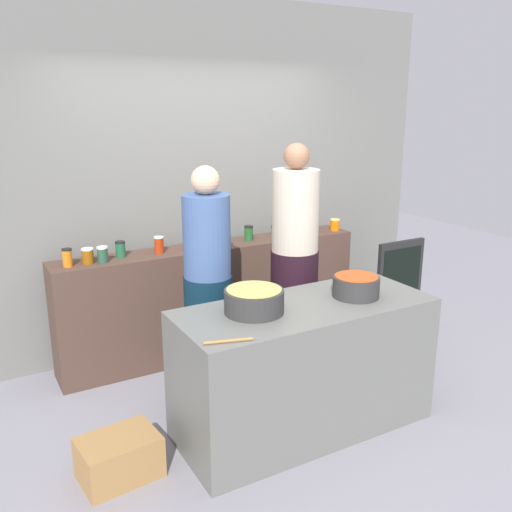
{
  "coord_description": "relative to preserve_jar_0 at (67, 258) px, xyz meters",
  "views": [
    {
      "loc": [
        -1.91,
        -3.03,
        2.14
      ],
      "look_at": [
        0.0,
        0.35,
        1.05
      ],
      "focal_mm": 38.64,
      "sensor_mm": 36.0,
      "label": 1
    }
  ],
  "objects": [
    {
      "name": "preserve_jar_5",
      "position": [
        0.96,
        0.0,
        -0.01
      ],
      "size": [
        0.09,
        0.09,
        0.12
      ],
      "color": "gold",
      "rests_on": "display_shelf"
    },
    {
      "name": "chalkboard_sign",
      "position": [
        2.86,
        -0.5,
        -0.57
      ],
      "size": [
        0.53,
        0.05,
        0.91
      ],
      "color": "black",
      "rests_on": "ground"
    },
    {
      "name": "preserve_jar_1",
      "position": [
        0.15,
        0.01,
        -0.01
      ],
      "size": [
        0.09,
        0.09,
        0.12
      ],
      "color": "#854A0C",
      "rests_on": "display_shelf"
    },
    {
      "name": "preserve_jar_2",
      "position": [
        0.26,
        -0.02,
        -0.01
      ],
      "size": [
        0.08,
        0.08,
        0.12
      ],
      "color": "#284D37",
      "rests_on": "display_shelf"
    },
    {
      "name": "preserve_jar_8",
      "position": [
        1.55,
        0.04,
        -0.0
      ],
      "size": [
        0.08,
        0.08,
        0.13
      ],
      "color": "#1F5324",
      "rests_on": "display_shelf"
    },
    {
      "name": "cooking_pot_left",
      "position": [
        0.85,
        -1.31,
        -0.07
      ],
      "size": [
        0.37,
        0.37,
        0.15
      ],
      "color": "#2D2D2D",
      "rests_on": "prep_table"
    },
    {
      "name": "preserve_jar_13",
      "position": [
        2.46,
        -0.01,
        -0.01
      ],
      "size": [
        0.09,
        0.09,
        0.11
      ],
      "color": "#E5610A",
      "rests_on": "display_shelf"
    },
    {
      "name": "preserve_jar_11",
      "position": [
        2.14,
        0.03,
        0.0
      ],
      "size": [
        0.08,
        0.08,
        0.14
      ],
      "color": "#D76709",
      "rests_on": "display_shelf"
    },
    {
      "name": "ground",
      "position": [
        1.2,
        -1.06,
        -1.03
      ],
      "size": [
        12.0,
        12.0,
        0.0
      ],
      "primitive_type": "plane",
      "color": "gray"
    },
    {
      "name": "preserve_jar_7",
      "position": [
        1.33,
        0.08,
        0.0
      ],
      "size": [
        0.09,
        0.09,
        0.14
      ],
      "color": "#4C2456",
      "rests_on": "display_shelf"
    },
    {
      "name": "preserve_jar_0",
      "position": [
        0.0,
        0.0,
        0.0
      ],
      "size": [
        0.07,
        0.07,
        0.14
      ],
      "color": "orange",
      "rests_on": "display_shelf"
    },
    {
      "name": "storefront_wall",
      "position": [
        1.2,
        0.39,
        0.47
      ],
      "size": [
        4.8,
        0.12,
        3.0
      ],
      "primitive_type": "cube",
      "color": "slate",
      "rests_on": "ground"
    },
    {
      "name": "bread_crate",
      "position": [
        -0.04,
        -1.27,
        -0.9
      ],
      "size": [
        0.48,
        0.36,
        0.26
      ],
      "primitive_type": "cube",
      "rotation": [
        0.0,
        0.0,
        0.1
      ],
      "color": "olive",
      "rests_on": "ground"
    },
    {
      "name": "cook_in_cap",
      "position": [
        1.59,
        -0.64,
        -0.19
      ],
      "size": [
        0.37,
        0.37,
        1.85
      ],
      "color": "black",
      "rests_on": "ground"
    },
    {
      "name": "preserve_jar_10",
      "position": [
        1.98,
        0.09,
        0.0
      ],
      "size": [
        0.08,
        0.08,
        0.15
      ],
      "color": "#492A5D",
      "rests_on": "display_shelf"
    },
    {
      "name": "prep_table",
      "position": [
        1.2,
        -1.36,
        -0.59
      ],
      "size": [
        1.7,
        0.7,
        0.88
      ],
      "primitive_type": "cube",
      "color": "#5E605A",
      "rests_on": "ground"
    },
    {
      "name": "preserve_jar_6",
      "position": [
        1.18,
        0.09,
        -0.0
      ],
      "size": [
        0.07,
        0.07,
        0.14
      ],
      "color": "gold",
      "rests_on": "display_shelf"
    },
    {
      "name": "preserve_jar_3",
      "position": [
        0.42,
        0.07,
        -0.01
      ],
      "size": [
        0.08,
        0.08,
        0.13
      ],
      "color": "#205737",
      "rests_on": "display_shelf"
    },
    {
      "name": "display_shelf",
      "position": [
        1.2,
        0.04,
        -0.55
      ],
      "size": [
        2.7,
        0.36,
        0.96
      ],
      "primitive_type": "cube",
      "color": "#49332A",
      "rests_on": "ground"
    },
    {
      "name": "cooking_pot_center",
      "position": [
        1.59,
        -1.39,
        -0.08
      ],
      "size": [
        0.31,
        0.31,
        0.14
      ],
      "color": "#2D2D2D",
      "rests_on": "prep_table"
    },
    {
      "name": "preserve_jar_9",
      "position": [
        1.83,
        0.04,
        -0.02
      ],
      "size": [
        0.08,
        0.08,
        0.1
      ],
      "color": "olive",
      "rests_on": "display_shelf"
    },
    {
      "name": "cook_with_tongs",
      "position": [
        0.82,
        -0.69,
        -0.24
      ],
      "size": [
        0.35,
        0.35,
        1.73
      ],
      "color": "#0A2332",
      "rests_on": "ground"
    },
    {
      "name": "preserve_jar_4",
      "position": [
        0.72,
        0.02,
        -0.0
      ],
      "size": [
        0.08,
        0.08,
        0.14
      ],
      "color": "#A92B0F",
      "rests_on": "display_shelf"
    },
    {
      "name": "wooden_spoon",
      "position": [
        0.51,
        -1.63,
        -0.14
      ],
      "size": [
        0.27,
        0.09,
        0.02
      ],
      "primitive_type": "cylinder",
      "rotation": [
        1.57,
        0.0,
        4.43
      ],
      "color": "#9E703D",
      "rests_on": "prep_table"
    },
    {
      "name": "preserve_jar_12",
      "position": [
        2.26,
        0.11,
        0.0
      ],
      "size": [
        0.07,
        0.07,
        0.14
      ],
      "color": "red",
      "rests_on": "display_shelf"
    }
  ]
}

